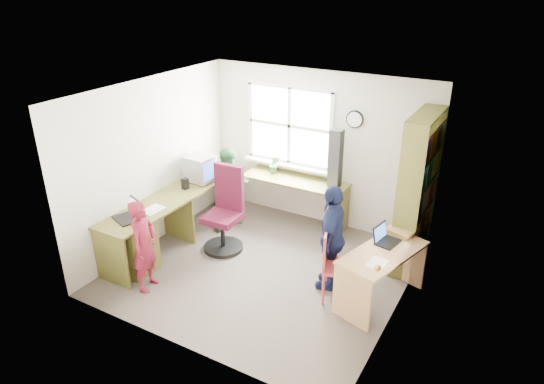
% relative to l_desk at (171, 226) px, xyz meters
% --- Properties ---
extents(room, '(3.64, 3.44, 2.44)m').
position_rel_l_desk_xyz_m(room, '(1.32, 0.38, 0.76)').
color(room, '#494039').
rests_on(room, ground).
extents(l_desk, '(2.38, 2.95, 0.75)m').
position_rel_l_desk_xyz_m(l_desk, '(0.00, 0.00, 0.00)').
color(l_desk, brown).
rests_on(l_desk, ground).
extents(right_desk, '(0.86, 1.30, 0.69)m').
position_rel_l_desk_xyz_m(right_desk, '(2.88, 0.40, 0.04)').
color(right_desk, tan).
rests_on(right_desk, ground).
extents(bookshelf, '(0.30, 1.02, 2.10)m').
position_rel_l_desk_xyz_m(bookshelf, '(2.96, 1.47, 0.55)').
color(bookshelf, brown).
rests_on(bookshelf, ground).
extents(swivel_chair, '(0.59, 0.59, 1.23)m').
position_rel_l_desk_xyz_m(swivel_chair, '(0.54, 0.55, 0.07)').
color(swivel_chair, black).
rests_on(swivel_chair, ground).
extents(wooden_chair, '(0.50, 0.50, 0.92)m').
position_rel_l_desk_xyz_m(wooden_chair, '(2.36, 0.19, 0.04)').
color(wooden_chair, '#C24045').
rests_on(wooden_chair, ground).
extents(crt_monitor, '(0.43, 0.38, 0.40)m').
position_rel_l_desk_xyz_m(crt_monitor, '(-0.18, 0.94, 0.50)').
color(crt_monitor, '#AAAAAE').
rests_on(crt_monitor, l_desk).
extents(laptop_left, '(0.44, 0.41, 0.25)m').
position_rel_l_desk_xyz_m(laptop_left, '(-0.21, -0.51, 0.35)').
color(laptop_left, black).
rests_on(laptop_left, l_desk).
extents(laptop_right, '(0.31, 0.35, 0.21)m').
position_rel_l_desk_xyz_m(laptop_right, '(2.81, 0.63, 0.28)').
color(laptop_right, black).
rests_on(laptop_right, right_desk).
extents(speaker_a, '(0.09, 0.09, 0.17)m').
position_rel_l_desk_xyz_m(speaker_a, '(-0.19, 0.58, 0.38)').
color(speaker_a, black).
rests_on(speaker_a, l_desk).
extents(speaker_b, '(0.10, 0.10, 0.18)m').
position_rel_l_desk_xyz_m(speaker_b, '(-0.21, 1.04, 0.39)').
color(speaker_b, black).
rests_on(speaker_b, l_desk).
extents(cd_tower, '(0.18, 0.16, 0.87)m').
position_rel_l_desk_xyz_m(cd_tower, '(1.68, 1.76, 0.73)').
color(cd_tower, black).
rests_on(cd_tower, l_desk).
extents(game_box, '(0.39, 0.39, 0.06)m').
position_rel_l_desk_xyz_m(game_box, '(2.94, 0.95, 0.26)').
color(game_box, red).
rests_on(game_box, right_desk).
extents(paper_a, '(0.23, 0.32, 0.00)m').
position_rel_l_desk_xyz_m(paper_a, '(-0.13, -0.18, 0.30)').
color(paper_a, white).
rests_on(paper_a, l_desk).
extents(paper_b, '(0.21, 0.29, 0.00)m').
position_rel_l_desk_xyz_m(paper_b, '(2.89, 0.12, 0.23)').
color(paper_b, white).
rests_on(paper_b, right_desk).
extents(potted_plant, '(0.19, 0.17, 0.29)m').
position_rel_l_desk_xyz_m(potted_plant, '(0.66, 1.75, 0.44)').
color(potted_plant, '#307835').
rests_on(potted_plant, l_desk).
extents(person_red, '(0.38, 0.49, 1.20)m').
position_rel_l_desk_xyz_m(person_red, '(0.24, -0.77, 0.15)').
color(person_red, maroon).
rests_on(person_red, ground).
extents(person_green, '(0.67, 0.76, 1.29)m').
position_rel_l_desk_xyz_m(person_green, '(0.26, 1.11, 0.19)').
color(person_green, '#2D7139').
rests_on(person_green, ground).
extents(person_navy, '(0.48, 0.86, 1.39)m').
position_rel_l_desk_xyz_m(person_navy, '(2.23, 0.41, 0.24)').
color(person_navy, '#161F46').
rests_on(person_navy, ground).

